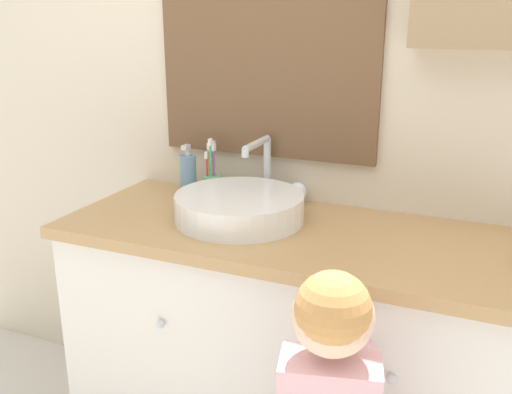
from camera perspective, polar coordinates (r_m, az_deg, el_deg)
The scene contains 5 objects.
wall_back at distance 1.79m, azimuth 8.87°, elevation 13.48°, with size 3.20×0.18×2.50m.
vanity_counter at distance 1.81m, azimuth 4.27°, elevation -15.64°, with size 1.41×0.54×0.83m.
sink_basin at distance 1.69m, azimuth -1.52°, elevation -0.87°, with size 0.38×0.44×0.22m.
toothbrush_holder at distance 1.91m, azimuth -4.43°, elevation 1.48°, with size 0.06×0.06×0.20m.
soap_dispenser at distance 1.93m, azimuth -6.79°, elevation 2.24°, with size 0.06×0.06×0.18m.
Camera 1 is at (0.48, -1.11, 1.41)m, focal length 40.00 mm.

